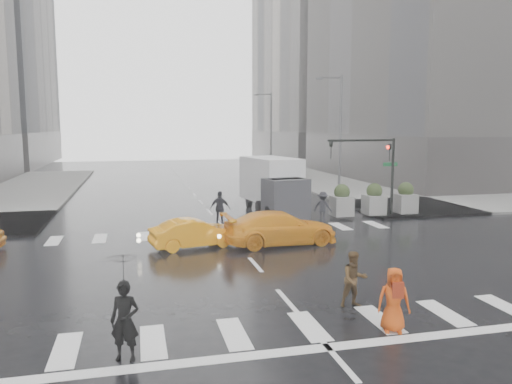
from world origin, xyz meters
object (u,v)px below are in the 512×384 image
object	(u,v)px
pedestrian_orange	(394,300)
taxi_mid	(195,233)
pedestrian_brown	(354,279)
box_truck	(275,184)
traffic_signal_pole	(377,161)

from	to	relation	value
pedestrian_orange	taxi_mid	xyz separation A→B (m)	(-3.87, 10.06, -0.21)
pedestrian_brown	box_truck	distance (m)	15.61
box_truck	pedestrian_brown	bearing A→B (deg)	-107.60
pedestrian_brown	box_truck	bearing A→B (deg)	82.13
box_truck	traffic_signal_pole	bearing A→B (deg)	-35.59
taxi_mid	pedestrian_brown	bearing A→B (deg)	-167.78
pedestrian_brown	box_truck	world-z (taller)	box_truck
taxi_mid	box_truck	bearing A→B (deg)	-49.44
traffic_signal_pole	box_truck	size ratio (longest dim) A/B	0.73
pedestrian_brown	traffic_signal_pole	bearing A→B (deg)	60.07
pedestrian_orange	traffic_signal_pole	bearing A→B (deg)	83.43
pedestrian_brown	taxi_mid	world-z (taller)	pedestrian_brown
traffic_signal_pole	box_truck	bearing A→B (deg)	154.77
pedestrian_orange	box_truck	size ratio (longest dim) A/B	0.27
traffic_signal_pole	taxi_mid	bearing A→B (deg)	-156.48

